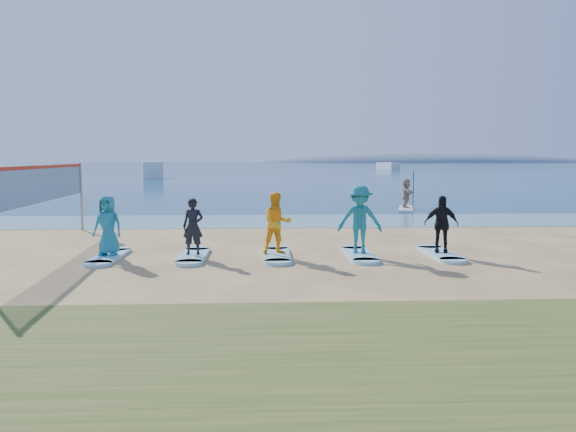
{
  "coord_description": "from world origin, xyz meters",
  "views": [
    {
      "loc": [
        -1.93,
        -13.22,
        2.7
      ],
      "look_at": [
        -1.17,
        2.0,
        1.1
      ],
      "focal_mm": 35.0,
      "sensor_mm": 36.0,
      "label": 1
    }
  ],
  "objects_px": {
    "volleyball_net": "(41,185)",
    "paddleboarder": "(406,193)",
    "paddleboard": "(406,209)",
    "surfboard_3": "(359,254)",
    "surfboard_4": "(440,254)",
    "boat_offshore_b": "(388,169)",
    "student_4": "(441,224)",
    "surfboard_1": "(194,256)",
    "surfboard_0": "(109,257)",
    "boat_offshore_a": "(152,178)",
    "student_0": "(108,225)",
    "student_2": "(277,223)",
    "surfboard_2": "(277,255)",
    "student_1": "(193,226)",
    "student_3": "(360,219)"
  },
  "relations": [
    {
      "from": "volleyball_net",
      "to": "paddleboarder",
      "type": "relative_size",
      "value": 6.09
    },
    {
      "from": "paddleboard",
      "to": "surfboard_3",
      "type": "relative_size",
      "value": 1.36
    },
    {
      "from": "surfboard_3",
      "to": "surfboard_4",
      "type": "height_order",
      "value": "same"
    },
    {
      "from": "paddleboard",
      "to": "boat_offshore_b",
      "type": "distance_m",
      "value": 98.64
    },
    {
      "from": "student_4",
      "to": "boat_offshore_b",
      "type": "bearing_deg",
      "value": 93.85
    },
    {
      "from": "volleyball_net",
      "to": "surfboard_1",
      "type": "bearing_deg",
      "value": -18.23
    },
    {
      "from": "surfboard_0",
      "to": "boat_offshore_b",
      "type": "bearing_deg",
      "value": 73.37
    },
    {
      "from": "boat_offshore_a",
      "to": "student_0",
      "type": "relative_size",
      "value": 5.66
    },
    {
      "from": "student_2",
      "to": "surfboard_3",
      "type": "distance_m",
      "value": 2.42
    },
    {
      "from": "surfboard_4",
      "to": "surfboard_1",
      "type": "bearing_deg",
      "value": 180.0
    },
    {
      "from": "surfboard_1",
      "to": "student_4",
      "type": "distance_m",
      "value": 6.83
    },
    {
      "from": "surfboard_0",
      "to": "surfboard_4",
      "type": "relative_size",
      "value": 1.0
    },
    {
      "from": "surfboard_1",
      "to": "surfboard_2",
      "type": "relative_size",
      "value": 1.0
    },
    {
      "from": "student_0",
      "to": "surfboard_3",
      "type": "xyz_separation_m",
      "value": [
        6.78,
        -0.0,
        -0.85
      ]
    },
    {
      "from": "student_2",
      "to": "student_4",
      "type": "height_order",
      "value": "student_2"
    },
    {
      "from": "surfboard_0",
      "to": "surfboard_1",
      "type": "height_order",
      "value": "same"
    },
    {
      "from": "boat_offshore_a",
      "to": "surfboard_4",
      "type": "relative_size",
      "value": 4.12
    },
    {
      "from": "surfboard_1",
      "to": "student_1",
      "type": "height_order",
      "value": "student_1"
    },
    {
      "from": "paddleboard",
      "to": "paddleboarder",
      "type": "distance_m",
      "value": 0.8
    },
    {
      "from": "boat_offshore_b",
      "to": "student_1",
      "type": "height_order",
      "value": "student_1"
    },
    {
      "from": "student_0",
      "to": "paddleboard",
      "type": "bearing_deg",
      "value": 61.01
    },
    {
      "from": "student_0",
      "to": "student_2",
      "type": "xyz_separation_m",
      "value": [
        4.52,
        0.0,
        0.03
      ]
    },
    {
      "from": "student_1",
      "to": "paddleboarder",
      "type": "bearing_deg",
      "value": 62.03
    },
    {
      "from": "surfboard_2",
      "to": "surfboard_3",
      "type": "xyz_separation_m",
      "value": [
        2.26,
        0.0,
        0.0
      ]
    },
    {
      "from": "surfboard_2",
      "to": "student_4",
      "type": "relative_size",
      "value": 1.41
    },
    {
      "from": "student_0",
      "to": "surfboard_1",
      "type": "height_order",
      "value": "student_0"
    },
    {
      "from": "boat_offshore_a",
      "to": "student_2",
      "type": "bearing_deg",
      "value": -88.32
    },
    {
      "from": "paddleboard",
      "to": "surfboard_0",
      "type": "distance_m",
      "value": 17.63
    },
    {
      "from": "surfboard_0",
      "to": "surfboard_3",
      "type": "bearing_deg",
      "value": 0.0
    },
    {
      "from": "student_0",
      "to": "surfboard_4",
      "type": "relative_size",
      "value": 0.73
    },
    {
      "from": "surfboard_3",
      "to": "student_4",
      "type": "xyz_separation_m",
      "value": [
        2.26,
        0.0,
        0.83
      ]
    },
    {
      "from": "boat_offshore_a",
      "to": "boat_offshore_b",
      "type": "bearing_deg",
      "value": 36.93
    },
    {
      "from": "boat_offshore_b",
      "to": "surfboard_1",
      "type": "height_order",
      "value": "boat_offshore_b"
    },
    {
      "from": "volleyball_net",
      "to": "student_2",
      "type": "xyz_separation_m",
      "value": [
        6.78,
        -1.49,
        -0.98
      ]
    },
    {
      "from": "boat_offshore_b",
      "to": "student_2",
      "type": "bearing_deg",
      "value": -121.96
    },
    {
      "from": "boat_offshore_a",
      "to": "student_3",
      "type": "height_order",
      "value": "student_3"
    },
    {
      "from": "boat_offshore_b",
      "to": "student_4",
      "type": "height_order",
      "value": "student_4"
    },
    {
      "from": "student_0",
      "to": "surfboard_1",
      "type": "distance_m",
      "value": 2.41
    },
    {
      "from": "boat_offshore_b",
      "to": "surfboard_4",
      "type": "distance_m",
      "value": 112.18
    },
    {
      "from": "paddleboard",
      "to": "boat_offshore_a",
      "type": "relative_size",
      "value": 0.33
    },
    {
      "from": "surfboard_3",
      "to": "student_3",
      "type": "xyz_separation_m",
      "value": [
        0.0,
        0.0,
        0.97
      ]
    },
    {
      "from": "boat_offshore_a",
      "to": "surfboard_0",
      "type": "bearing_deg",
      "value": -92.44
    },
    {
      "from": "boat_offshore_a",
      "to": "surfboard_0",
      "type": "height_order",
      "value": "boat_offshore_a"
    },
    {
      "from": "paddleboarder",
      "to": "student_4",
      "type": "relative_size",
      "value": 0.95
    },
    {
      "from": "boat_offshore_a",
      "to": "surfboard_3",
      "type": "height_order",
      "value": "boat_offshore_a"
    },
    {
      "from": "surfboard_1",
      "to": "student_3",
      "type": "bearing_deg",
      "value": 0.0
    },
    {
      "from": "paddleboarder",
      "to": "surfboard_1",
      "type": "bearing_deg",
      "value": 144.17
    },
    {
      "from": "surfboard_3",
      "to": "student_2",
      "type": "bearing_deg",
      "value": 180.0
    },
    {
      "from": "volleyball_net",
      "to": "student_3",
      "type": "bearing_deg",
      "value": -9.35
    },
    {
      "from": "paddleboarder",
      "to": "student_1",
      "type": "xyz_separation_m",
      "value": [
        -9.31,
        -13.3,
        -0.01
      ]
    }
  ]
}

